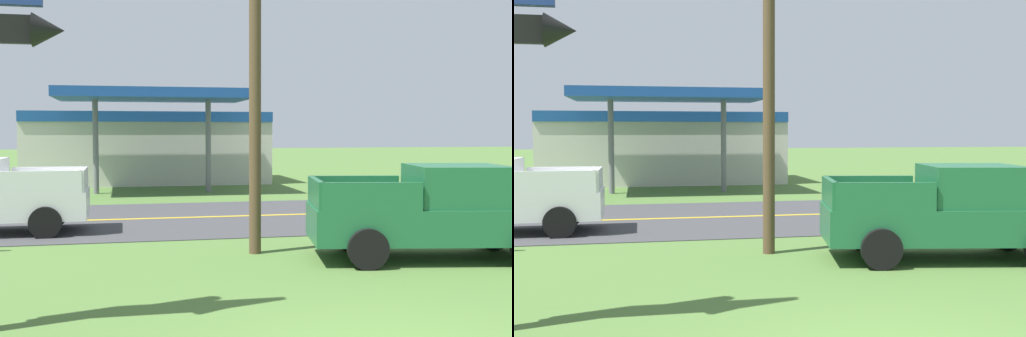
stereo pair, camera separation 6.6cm
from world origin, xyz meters
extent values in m
cube|color=#3D3D3F|center=(0.00, 13.00, 0.01)|extent=(140.00, 8.00, 0.02)
cube|color=gold|center=(0.00, 13.00, 0.02)|extent=(126.00, 0.20, 0.01)
cone|color=black|center=(-3.94, 2.22, 3.96)|extent=(0.40, 0.44, 0.44)
cylinder|color=brown|center=(-0.21, 7.09, 4.65)|extent=(0.26, 0.26, 9.30)
cube|color=beige|center=(-1.71, 27.40, 1.80)|extent=(12.00, 6.00, 3.60)
cube|color=#19478C|center=(-1.71, 24.35, 3.35)|extent=(12.00, 0.12, 0.50)
cube|color=#19478C|center=(-1.71, 21.40, 4.20)|extent=(8.00, 5.00, 0.40)
cylinder|color=slate|center=(-4.11, 21.40, 2.10)|extent=(0.24, 0.24, 4.20)
cylinder|color=slate|center=(0.69, 21.40, 2.10)|extent=(0.24, 0.24, 4.20)
cube|color=#1E6038|center=(3.34, 5.73, 0.76)|extent=(5.47, 2.85, 0.72)
cube|color=#1E6038|center=(3.78, 5.65, 1.54)|extent=(2.19, 2.11, 0.84)
cube|color=#28333D|center=(4.66, 5.49, 1.54)|extent=(0.39, 1.65, 0.71)
cube|color=#1E6038|center=(2.00, 6.90, 1.40)|extent=(1.94, 0.46, 0.56)
cube|color=#1E6038|center=(1.68, 5.09, 1.40)|extent=(1.94, 0.46, 0.56)
cube|color=#1E6038|center=(0.88, 6.17, 1.40)|extent=(0.45, 1.87, 0.56)
cylinder|color=black|center=(5.10, 6.41, 0.40)|extent=(0.84, 0.42, 0.80)
cylinder|color=black|center=(1.93, 6.98, 0.40)|extent=(0.84, 0.42, 0.80)
cylinder|color=black|center=(1.58, 5.05, 0.40)|extent=(0.84, 0.42, 0.80)
cube|color=silver|center=(-5.00, 10.08, 1.40)|extent=(1.95, 0.12, 0.56)
cube|color=silver|center=(-5.00, 11.92, 1.40)|extent=(1.95, 0.12, 0.56)
cube|color=silver|center=(-4.03, 11.00, 1.40)|extent=(0.12, 1.88, 0.56)
cylinder|color=black|center=(-4.91, 10.02, 0.40)|extent=(0.80, 0.28, 0.80)
cylinder|color=black|center=(-4.91, 11.98, 0.40)|extent=(0.80, 0.28, 0.80)
camera|label=1|loc=(-3.04, -6.42, 2.67)|focal=44.83mm
camera|label=2|loc=(-2.98, -6.44, 2.67)|focal=44.83mm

